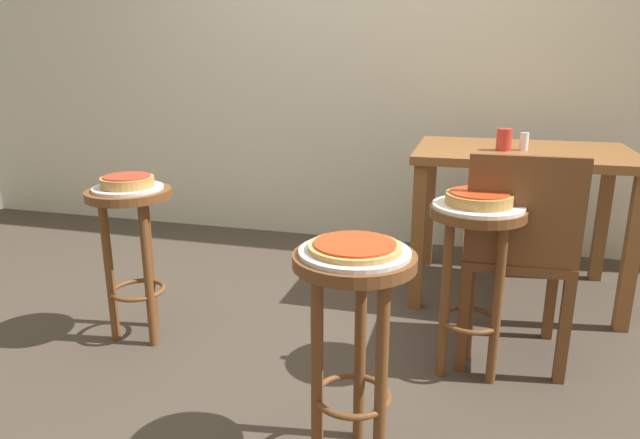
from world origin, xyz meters
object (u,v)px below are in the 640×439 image
object	(u,v)px
cup_near_edge	(504,140)
serving_plate_middle	(128,188)
dining_table	(521,173)
serving_plate_leftside	(478,206)
stool_middle	(132,232)
pizza_leftside	(479,198)
stool_leftside	(474,256)
condiment_shaker	(524,141)
pizza_middle	(127,181)
serving_plate_foreground	(355,252)
wooden_chair	(517,251)
stool_foreground	(354,315)
pizza_foreground	(355,246)

from	to	relation	value
cup_near_edge	serving_plate_middle	bearing A→B (deg)	-149.37
dining_table	serving_plate_leftside	bearing A→B (deg)	-103.21
stool_middle	pizza_leftside	bearing A→B (deg)	3.46
stool_leftside	condiment_shaker	xyz separation A→B (m)	(0.20, 0.82, 0.31)
pizza_middle	serving_plate_foreground	bearing A→B (deg)	-26.39
pizza_leftside	wooden_chair	size ratio (longest dim) A/B	0.28
stool_middle	stool_foreground	bearing A→B (deg)	-26.39
serving_plate_middle	wooden_chair	bearing A→B (deg)	7.90
serving_plate_leftside	dining_table	bearing A→B (deg)	76.79
pizza_foreground	pizza_middle	bearing A→B (deg)	153.61
cup_near_edge	condiment_shaker	bearing A→B (deg)	17.54
stool_middle	serving_plate_middle	world-z (taller)	serving_plate_middle
stool_leftside	pizza_middle	bearing A→B (deg)	-176.54
stool_middle	serving_plate_leftside	bearing A→B (deg)	3.46
pizza_foreground	pizza_middle	distance (m)	1.17
condiment_shaker	dining_table	bearing A→B (deg)	84.25
wooden_chair	dining_table	bearing A→B (deg)	86.51
serving_plate_foreground	wooden_chair	bearing A→B (deg)	56.93
pizza_leftside	dining_table	bearing A→B (deg)	76.79
stool_foreground	serving_plate_middle	bearing A→B (deg)	153.61
pizza_foreground	cup_near_edge	distance (m)	1.47
stool_middle	pizza_middle	bearing A→B (deg)	90.00
serving_plate_foreground	serving_plate_leftside	xyz separation A→B (m)	(0.32, 0.60, 0.00)
pizza_foreground	serving_plate_middle	size ratio (longest dim) A/B	0.91
stool_foreground	serving_plate_foreground	xyz separation A→B (m)	(0.00, 0.00, 0.19)
pizza_foreground	condiment_shaker	xyz separation A→B (m)	(0.52, 1.43, 0.11)
pizza_foreground	serving_plate_leftside	distance (m)	0.69
stool_foreground	serving_plate_leftside	world-z (taller)	serving_plate_leftside
serving_plate_foreground	serving_plate_middle	distance (m)	1.17
stool_middle	pizza_middle	world-z (taller)	pizza_middle
pizza_middle	serving_plate_leftside	bearing A→B (deg)	3.46
serving_plate_foreground	serving_plate_middle	size ratio (longest dim) A/B	1.10
dining_table	pizza_middle	bearing A→B (deg)	-149.15
serving_plate_middle	condiment_shaker	world-z (taller)	condiment_shaker
pizza_foreground	cup_near_edge	bearing A→B (deg)	73.04
cup_near_edge	stool_leftside	bearing A→B (deg)	-97.52
serving_plate_leftside	wooden_chair	world-z (taller)	wooden_chair
serving_plate_foreground	pizza_leftside	xyz separation A→B (m)	(0.32, 0.60, 0.03)
serving_plate_middle	pizza_middle	world-z (taller)	pizza_middle
stool_foreground	condiment_shaker	bearing A→B (deg)	70.00
serving_plate_middle	stool_leftside	world-z (taller)	serving_plate_middle
cup_near_edge	wooden_chair	xyz separation A→B (m)	(0.05, -0.66, -0.33)
pizza_leftside	stool_leftside	bearing A→B (deg)	-172.87
condiment_shaker	serving_plate_middle	bearing A→B (deg)	-150.07
pizza_middle	cup_near_edge	world-z (taller)	cup_near_edge
stool_leftside	serving_plate_leftside	xyz separation A→B (m)	(0.00, 0.00, 0.19)
stool_middle	pizza_foreground	bearing A→B (deg)	-26.39
stool_middle	serving_plate_foreground	bearing A→B (deg)	-26.39
pizza_foreground	pizza_leftside	bearing A→B (deg)	62.01
serving_plate_middle	cup_near_edge	world-z (taller)	cup_near_edge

